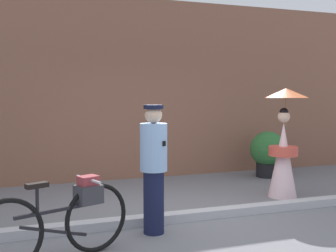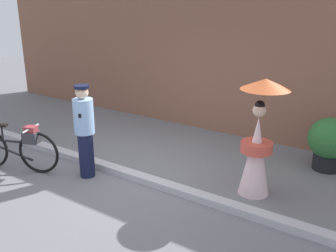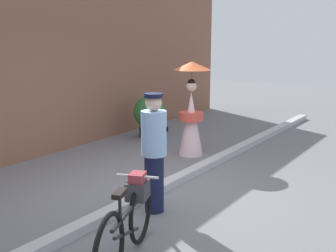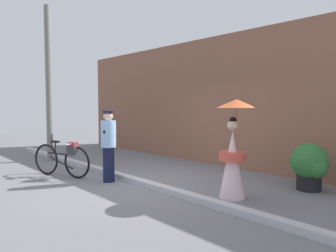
{
  "view_description": "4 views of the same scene",
  "coord_description": "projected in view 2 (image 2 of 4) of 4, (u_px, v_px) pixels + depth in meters",
  "views": [
    {
      "loc": [
        -2.18,
        -5.26,
        1.74
      ],
      "look_at": [
        -0.16,
        0.45,
        1.29
      ],
      "focal_mm": 44.54,
      "sensor_mm": 36.0,
      "label": 1
    },
    {
      "loc": [
        3.95,
        -4.54,
        2.92
      ],
      "look_at": [
        0.4,
        0.62,
        0.85
      ],
      "focal_mm": 40.5,
      "sensor_mm": 36.0,
      "label": 2
    },
    {
      "loc": [
        -4.95,
        -3.59,
        2.35
      ],
      "look_at": [
        0.65,
        0.31,
        0.88
      ],
      "focal_mm": 45.1,
      "sensor_mm": 36.0,
      "label": 3
    },
    {
      "loc": [
        5.57,
        -4.17,
        1.74
      ],
      "look_at": [
        0.46,
        0.47,
        1.29
      ],
      "focal_mm": 34.11,
      "sensor_mm": 36.0,
      "label": 4
    }
  ],
  "objects": [
    {
      "name": "ground_plane",
      "position": [
        129.0,
        177.0,
        6.59
      ],
      "size": [
        30.0,
        30.0,
        0.0
      ],
      "primitive_type": "plane",
      "color": "slate"
    },
    {
      "name": "person_officer",
      "position": [
        85.0,
        129.0,
        6.38
      ],
      "size": [
        0.34,
        0.35,
        1.62
      ],
      "color": "#141938",
      "rests_on": "ground_plane"
    },
    {
      "name": "building_wall",
      "position": [
        219.0,
        50.0,
        8.56
      ],
      "size": [
        14.0,
        0.4,
        3.71
      ],
      "primitive_type": "cube",
      "color": "brown",
      "rests_on": "ground_plane"
    },
    {
      "name": "potted_plant_by_door",
      "position": [
        330.0,
        142.0,
        6.72
      ],
      "size": [
        0.77,
        0.75,
        0.97
      ],
      "color": "black",
      "rests_on": "ground_plane"
    },
    {
      "name": "person_with_parasol",
      "position": [
        258.0,
        140.0,
        5.77
      ],
      "size": [
        0.74,
        0.74,
        1.85
      ],
      "color": "silver",
      "rests_on": "ground_plane"
    },
    {
      "name": "bicycle_near_officer",
      "position": [
        17.0,
        147.0,
        6.72
      ],
      "size": [
        1.66,
        0.72,
        0.87
      ],
      "color": "black",
      "rests_on": "ground_plane"
    },
    {
      "name": "sidewalk_curb",
      "position": [
        129.0,
        174.0,
        6.58
      ],
      "size": [
        14.0,
        0.2,
        0.12
      ],
      "primitive_type": "cube",
      "color": "#B2B2B7",
      "rests_on": "ground_plane"
    }
  ]
}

